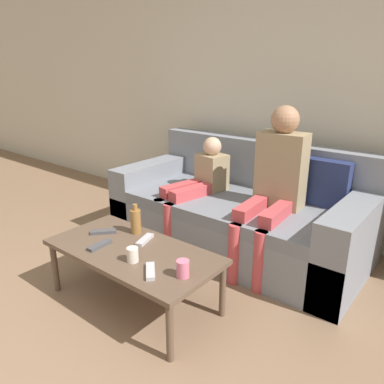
% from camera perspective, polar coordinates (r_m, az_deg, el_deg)
% --- Properties ---
extents(wall_back, '(12.00, 0.06, 2.60)m').
position_cam_1_polar(wall_back, '(3.46, 14.38, 15.29)').
color(wall_back, beige).
rests_on(wall_back, ground_plane).
extents(couch, '(2.07, 0.98, 0.86)m').
position_cam_1_polar(couch, '(3.18, 7.33, -3.36)').
color(couch, gray).
rests_on(couch, ground_plane).
extents(coffee_table, '(1.13, 0.56, 0.38)m').
position_cam_1_polar(coffee_table, '(2.41, -9.01, -9.36)').
color(coffee_table, brown).
rests_on(coffee_table, ground_plane).
extents(person_adult, '(0.36, 0.68, 1.21)m').
position_cam_1_polar(person_adult, '(2.81, 12.68, 2.14)').
color(person_adult, '#C6474C').
rests_on(person_adult, ground_plane).
extents(person_child, '(0.35, 0.69, 0.91)m').
position_cam_1_polar(person_child, '(3.15, 0.70, 1.11)').
color(person_child, '#C6474C').
rests_on(person_child, ground_plane).
extents(cup_near, '(0.07, 0.07, 0.10)m').
position_cam_1_polar(cup_near, '(2.07, -1.41, -11.60)').
color(cup_near, pink).
rests_on(cup_near, coffee_table).
extents(cup_far, '(0.07, 0.07, 0.09)m').
position_cam_1_polar(cup_far, '(2.24, -9.04, -9.40)').
color(cup_far, silver).
rests_on(cup_far, coffee_table).
extents(tv_remote_0, '(0.15, 0.16, 0.02)m').
position_cam_1_polar(tv_remote_0, '(2.64, -13.35, -5.92)').
color(tv_remote_0, '#47474C').
rests_on(tv_remote_0, coffee_table).
extents(tv_remote_1, '(0.06, 0.17, 0.02)m').
position_cam_1_polar(tv_remote_1, '(2.46, -13.89, -7.88)').
color(tv_remote_1, '#47474C').
rests_on(tv_remote_1, coffee_table).
extents(tv_remote_2, '(0.10, 0.18, 0.02)m').
position_cam_1_polar(tv_remote_2, '(2.48, -7.21, -7.23)').
color(tv_remote_2, '#B7B7BC').
rests_on(tv_remote_2, coffee_table).
extents(tv_remote_3, '(0.15, 0.15, 0.02)m').
position_cam_1_polar(tv_remote_3, '(2.13, -6.35, -11.91)').
color(tv_remote_3, '#B7B7BC').
rests_on(tv_remote_3, coffee_table).
extents(bottle, '(0.07, 0.07, 0.21)m').
position_cam_1_polar(bottle, '(2.58, -8.57, -4.37)').
color(bottle, olive).
rests_on(bottle, coffee_table).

